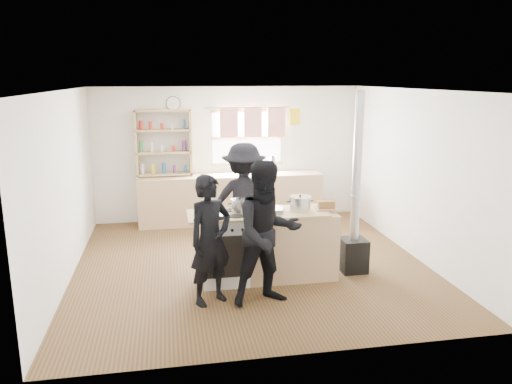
# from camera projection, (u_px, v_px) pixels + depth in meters

# --- Properties ---
(ground) EXTENTS (5.00, 5.00, 0.01)m
(ground) POSITION_uv_depth(u_px,v_px,m) (251.00, 264.00, 7.31)
(ground) COLOR brown
(ground) RESTS_ON ground
(back_counter) EXTENTS (3.40, 0.55, 0.90)m
(back_counter) POSITION_uv_depth(u_px,v_px,m) (231.00, 198.00, 9.33)
(back_counter) COLOR tan
(back_counter) RESTS_ON ground
(shelving_unit) EXTENTS (1.00, 0.28, 1.20)m
(shelving_unit) POSITION_uv_depth(u_px,v_px,m) (164.00, 143.00, 9.00)
(shelving_unit) COLOR tan
(shelving_unit) RESTS_ON back_counter
(thermos) EXTENTS (0.10, 0.10, 0.33)m
(thermos) POSITION_uv_depth(u_px,v_px,m) (273.00, 165.00, 9.33)
(thermos) COLOR silver
(thermos) RESTS_ON back_counter
(cooking_island) EXTENTS (1.97, 0.64, 0.93)m
(cooking_island) POSITION_uv_depth(u_px,v_px,m) (268.00, 245.00, 6.70)
(cooking_island) COLOR white
(cooking_island) RESTS_ON ground
(skillet_greens) EXTENTS (0.46, 0.46, 0.05)m
(skillet_greens) POSITION_uv_depth(u_px,v_px,m) (216.00, 215.00, 6.34)
(skillet_greens) COLOR black
(skillet_greens) RESTS_ON cooking_island
(roast_tray) EXTENTS (0.40, 0.36, 0.06)m
(roast_tray) POSITION_uv_depth(u_px,v_px,m) (270.00, 210.00, 6.56)
(roast_tray) COLOR silver
(roast_tray) RESTS_ON cooking_island
(stockpot_stove) EXTENTS (0.24, 0.24, 0.19)m
(stockpot_stove) POSITION_uv_depth(u_px,v_px,m) (239.00, 205.00, 6.58)
(stockpot_stove) COLOR #B7B7BA
(stockpot_stove) RESTS_ON cooking_island
(stockpot_counter) EXTENTS (0.29, 0.29, 0.22)m
(stockpot_counter) POSITION_uv_depth(u_px,v_px,m) (300.00, 203.00, 6.64)
(stockpot_counter) COLOR silver
(stockpot_counter) RESTS_ON cooking_island
(bread_board) EXTENTS (0.30, 0.22, 0.12)m
(bread_board) POSITION_uv_depth(u_px,v_px,m) (326.00, 206.00, 6.69)
(bread_board) COLOR tan
(bread_board) RESTS_ON cooking_island
(flue_heater) EXTENTS (0.35, 0.35, 2.50)m
(flue_heater) POSITION_uv_depth(u_px,v_px,m) (354.00, 226.00, 6.89)
(flue_heater) COLOR black
(flue_heater) RESTS_ON ground
(person_near_left) EXTENTS (0.69, 0.61, 1.57)m
(person_near_left) POSITION_uv_depth(u_px,v_px,m) (210.00, 240.00, 5.90)
(person_near_left) COLOR black
(person_near_left) RESTS_ON ground
(person_near_right) EXTENTS (0.96, 0.81, 1.74)m
(person_near_right) POSITION_uv_depth(u_px,v_px,m) (268.00, 234.00, 5.86)
(person_near_right) COLOR black
(person_near_right) RESTS_ON ground
(person_far) EXTENTS (1.22, 0.83, 1.74)m
(person_far) POSITION_uv_depth(u_px,v_px,m) (244.00, 201.00, 7.42)
(person_far) COLOR black
(person_far) RESTS_ON ground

